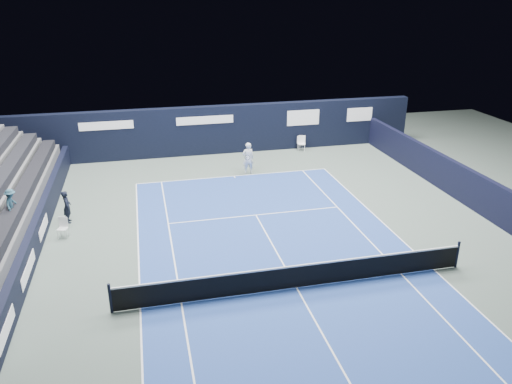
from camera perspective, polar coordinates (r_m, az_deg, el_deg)
ground at (r=19.88m, az=2.91°, el=-7.84°), size 48.00×48.00×0.00m
court_surface at (r=18.25m, az=4.66°, el=-10.87°), size 10.97×23.77×0.01m
enclosure_wall_right at (r=27.19m, az=22.28°, el=1.03°), size 0.30×22.00×1.80m
folding_chair_back_a at (r=33.40m, az=5.08°, el=5.87°), size 0.49×0.52×0.94m
folding_chair_back_b at (r=33.30m, az=5.27°, el=5.71°), size 0.56×0.55×0.99m
line_judge_chair at (r=22.99m, az=-21.21°, el=-3.65°), size 0.49×0.48×0.90m
line_judge at (r=24.25m, az=-20.78°, el=-1.58°), size 0.43×0.60×1.53m
court_markings at (r=18.25m, az=4.67°, el=-10.86°), size 11.03×23.83×0.00m
tennis_net at (r=17.98m, az=4.71°, el=-9.52°), size 12.90×0.10×1.10m
back_sponsor_wall at (r=32.50m, az=-4.11°, el=7.14°), size 26.00×0.63×3.10m
side_barrier_left at (r=22.97m, az=-23.54°, el=-3.79°), size 0.33×22.00×1.20m
tennis_player at (r=28.75m, az=-0.92°, el=3.89°), size 0.71×0.86×1.85m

